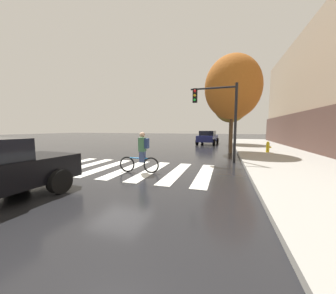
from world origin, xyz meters
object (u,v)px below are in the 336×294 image
(traffic_light_near, at_px, (219,109))
(street_tree_mid, at_px, (231,102))
(cyclist, at_px, (142,153))
(fire_hydrant, at_px, (268,147))
(sedan_mid, at_px, (208,137))
(street_tree_near, at_px, (233,88))

(traffic_light_near, height_order, street_tree_mid, street_tree_mid)
(traffic_light_near, bearing_deg, cyclist, -129.86)
(fire_hydrant, bearing_deg, street_tree_mid, 107.63)
(street_tree_mid, bearing_deg, cyclist, -103.98)
(traffic_light_near, xyz_separation_m, street_tree_mid, (0.85, 11.71, 1.94))
(sedan_mid, xyz_separation_m, traffic_light_near, (1.64, -11.99, 2.05))
(cyclist, bearing_deg, traffic_light_near, 50.14)
(traffic_light_near, relative_size, fire_hydrant, 5.38)
(traffic_light_near, bearing_deg, sedan_mid, 97.80)
(cyclist, bearing_deg, fire_hydrant, 51.00)
(sedan_mid, height_order, fire_hydrant, sedan_mid)
(traffic_light_near, distance_m, street_tree_near, 4.57)
(sedan_mid, relative_size, traffic_light_near, 1.12)
(sedan_mid, height_order, street_tree_near, street_tree_near)
(cyclist, distance_m, fire_hydrant, 9.86)
(sedan_mid, height_order, traffic_light_near, traffic_light_near)
(cyclist, relative_size, fire_hydrant, 2.19)
(traffic_light_near, height_order, fire_hydrant, traffic_light_near)
(sedan_mid, distance_m, cyclist, 15.57)
(sedan_mid, bearing_deg, traffic_light_near, -82.20)
(fire_hydrant, height_order, street_tree_near, street_tree_near)
(cyclist, relative_size, street_tree_mid, 0.24)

